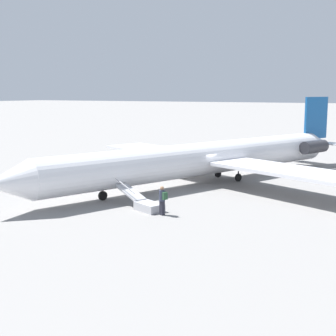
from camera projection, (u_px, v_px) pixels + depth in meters
ground_plane at (203, 183)px, 37.31m from camera, size 600.00×600.00×0.00m
airplane_main at (212, 157)px, 37.61m from camera, size 33.12×26.17×6.76m
boarding_stairs at (145, 204)px, 28.95m from camera, size 2.46×4.10×1.69m
passenger at (162, 199)px, 27.53m from camera, size 0.45×0.57×1.74m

